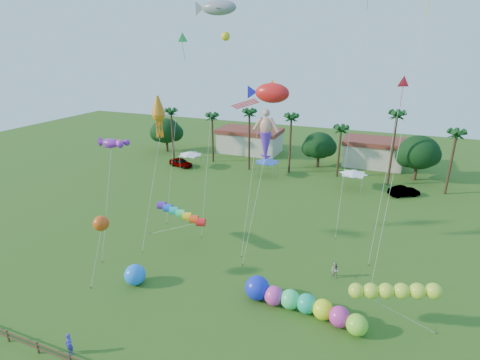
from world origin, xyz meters
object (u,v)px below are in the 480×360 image
at_px(car_b, 404,191).
at_px(blue_ball, 135,275).
at_px(car_a, 181,162).
at_px(spectator_b, 335,270).
at_px(spectator_a, 69,344).
at_px(caterpillar_inflatable, 299,302).

xyz_separation_m(car_b, blue_ball, (-22.98, -32.37, 0.24)).
relative_size(car_a, car_b, 1.03).
height_order(car_b, spectator_b, spectator_b).
height_order(car_a, spectator_a, spectator_a).
relative_size(spectator_a, spectator_b, 1.05).
relative_size(car_a, spectator_a, 2.71).
height_order(car_a, spectator_b, spectator_b).
height_order(spectator_a, spectator_b, spectator_a).
bearing_deg(spectator_a, caterpillar_inflatable, 41.62).
height_order(car_b, blue_ball, blue_ball).
bearing_deg(spectator_b, caterpillar_inflatable, -70.98).
bearing_deg(car_a, spectator_b, -116.14).
height_order(spectator_b, caterpillar_inflatable, caterpillar_inflatable).
bearing_deg(car_b, spectator_b, 133.02).
bearing_deg(blue_ball, spectator_a, -84.44).
height_order(car_a, car_b, car_a).
distance_m(car_b, spectator_b, 25.32).
distance_m(car_b, blue_ball, 39.70).
bearing_deg(spectator_a, blue_ball, 100.22).
bearing_deg(blue_ball, caterpillar_inflatable, 7.12).
height_order(car_b, spectator_a, spectator_a).
relative_size(car_b, spectator_a, 2.64).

